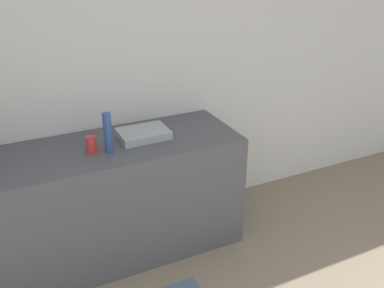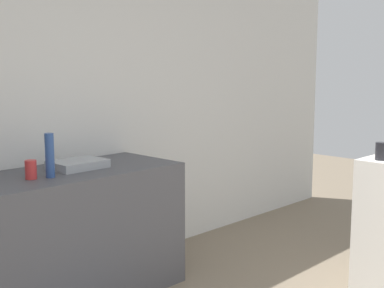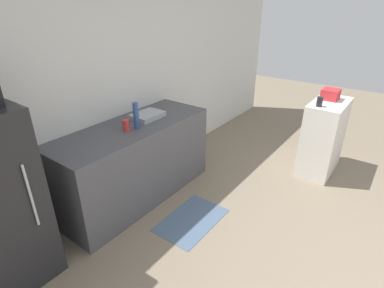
{
  "view_description": "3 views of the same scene",
  "coord_description": "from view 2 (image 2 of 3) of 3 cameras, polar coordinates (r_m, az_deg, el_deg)",
  "views": [
    {
      "loc": [
        -0.66,
        -0.25,
        2.27
      ],
      "look_at": [
        0.38,
        1.89,
        1.15
      ],
      "focal_mm": 40.0,
      "sensor_mm": 36.0,
      "label": 1
    },
    {
      "loc": [
        -1.83,
        -0.61,
        1.66
      ],
      "look_at": [
        0.59,
        1.73,
        1.17
      ],
      "focal_mm": 50.0,
      "sensor_mm": 36.0,
      "label": 2
    },
    {
      "loc": [
        -2.1,
        0.15,
        2.21
      ],
      "look_at": [
        0.12,
        1.78,
        0.88
      ],
      "focal_mm": 28.0,
      "sensor_mm": 36.0,
      "label": 3
    }
  ],
  "objects": [
    {
      "name": "wall_back",
      "position": [
        4.0,
        -18.59,
        2.73
      ],
      "size": [
        8.0,
        0.06,
        2.6
      ],
      "primitive_type": "cube",
      "color": "silver",
      "rests_on": "ground_plane"
    },
    {
      "name": "counter",
      "position": [
        3.84,
        -15.12,
        -10.05
      ],
      "size": [
        1.95,
        0.71,
        0.94
      ],
      "primitive_type": "cube",
      "color": "#4C4C51",
      "rests_on": "ground_plane"
    },
    {
      "name": "sink_basin",
      "position": [
        3.89,
        -12.07,
        -2.13
      ],
      "size": [
        0.37,
        0.27,
        0.06
      ],
      "primitive_type": "cube",
      "color": "#9EA3A8",
      "rests_on": "counter"
    },
    {
      "name": "bottle_tall",
      "position": [
        3.6,
        -14.94,
        -1.19
      ],
      "size": [
        0.06,
        0.06,
        0.29
      ],
      "primitive_type": "cylinder",
      "color": "#2D4C8C",
      "rests_on": "counter"
    },
    {
      "name": "bottle_short",
      "position": [
        3.6,
        -16.81,
        -2.64
      ],
      "size": [
        0.07,
        0.07,
        0.12
      ],
      "primitive_type": "cylinder",
      "color": "red",
      "rests_on": "counter"
    },
    {
      "name": "jar",
      "position": [
        3.93,
        19.48,
        -0.73
      ],
      "size": [
        0.07,
        0.07,
        0.12
      ],
      "primitive_type": "cylinder",
      "color": "#232328",
      "rests_on": "shelf_cabinet"
    }
  ]
}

